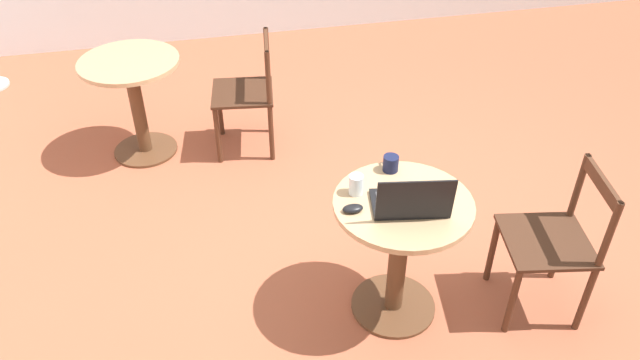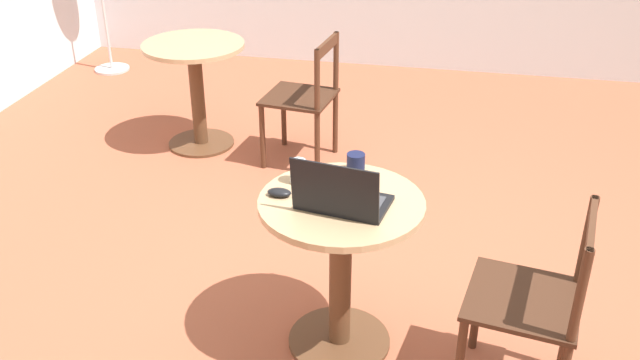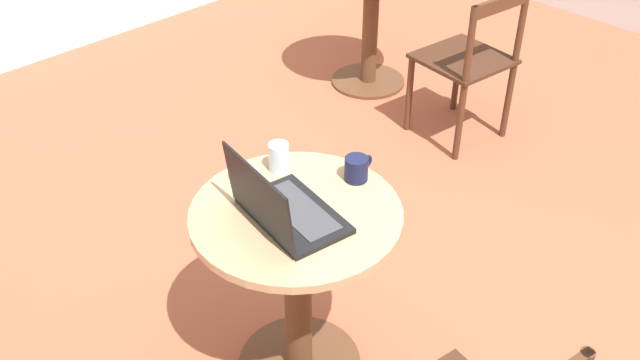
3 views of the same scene
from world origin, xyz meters
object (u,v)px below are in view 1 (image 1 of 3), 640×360
object	(u,v)px
mug	(391,163)
chair_mid_front	(248,94)
cafe_table_mid	(134,90)
drinking_glass	(356,185)
chair_near_front	(554,242)
mouse	(353,208)
cafe_table_near	(400,238)
laptop	(411,202)

from	to	relation	value
mug	chair_mid_front	bearing A→B (deg)	20.64
cafe_table_mid	drinking_glass	distance (m)	2.10
cafe_table_mid	chair_mid_front	xyz separation A→B (m)	(-0.10, -0.79, -0.06)
chair_near_front	mug	world-z (taller)	chair_near_front
chair_near_front	mouse	bearing A→B (deg)	83.22
cafe_table_near	cafe_table_mid	world-z (taller)	same
laptop	mouse	world-z (taller)	laptop
mouse	chair_near_front	bearing A→B (deg)	-96.78
cafe_table_near	mouse	bearing A→B (deg)	92.95
cafe_table_mid	laptop	xyz separation A→B (m)	(-1.93, -1.34, 0.28)
chair_mid_front	mouse	bearing A→B (deg)	-170.70
cafe_table_near	mug	distance (m)	0.38
cafe_table_near	mug	xyz separation A→B (m)	(0.27, -0.02, 0.27)
chair_near_front	laptop	distance (m)	0.86
chair_mid_front	laptop	distance (m)	1.94
mug	cafe_table_mid	bearing A→B (deg)	40.19
chair_near_front	mug	bearing A→B (deg)	62.44
cafe_table_near	cafe_table_mid	bearing A→B (deg)	35.59
cafe_table_mid	mug	distance (m)	2.11
mouse	cafe_table_near	bearing A→B (deg)	-87.05
chair_near_front	mug	distance (m)	0.94
chair_mid_front	mug	xyz separation A→B (m)	(-1.50, -0.56, 0.34)
chair_mid_front	drinking_glass	distance (m)	1.72
cafe_table_near	chair_near_front	xyz separation A→B (m)	(-0.14, -0.79, -0.06)
chair_mid_front	laptop	bearing A→B (deg)	-163.02
cafe_table_near	chair_mid_front	world-z (taller)	chair_mid_front
laptop	cafe_table_mid	bearing A→B (deg)	34.88
mug	drinking_glass	size ratio (longest dim) A/B	1.13
cafe_table_mid	drinking_glass	world-z (taller)	drinking_glass
laptop	mug	distance (m)	0.33
chair_near_front	drinking_glass	size ratio (longest dim) A/B	8.32
laptop	drinking_glass	xyz separation A→B (m)	(0.18, 0.22, 0.00)
cafe_table_mid	cafe_table_near	bearing A→B (deg)	-144.41
chair_mid_front	drinking_glass	size ratio (longest dim) A/B	8.32
cafe_table_near	mug	world-z (taller)	mug
mouse	mug	world-z (taller)	mug
chair_near_front	mouse	xyz separation A→B (m)	(0.12, 1.05, 0.31)
cafe_table_near	mouse	world-z (taller)	mouse
laptop	mug	size ratio (longest dim) A/B	3.36
cafe_table_near	mug	size ratio (longest dim) A/B	6.36
mug	cafe_table_near	bearing A→B (deg)	176.59
mouse	mug	size ratio (longest dim) A/B	0.86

